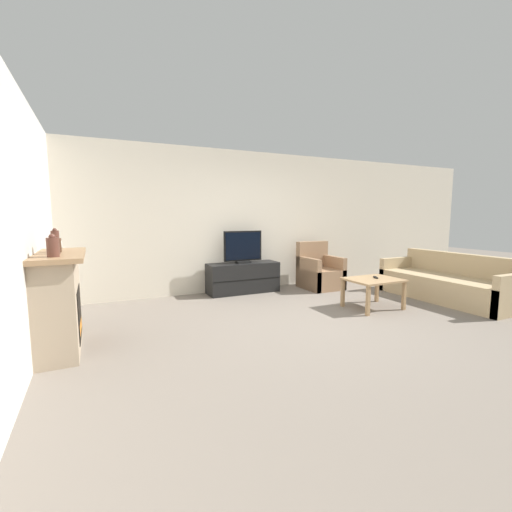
# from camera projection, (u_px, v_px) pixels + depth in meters

# --- Properties ---
(ground_plane) EXTENTS (24.00, 24.00, 0.00)m
(ground_plane) POSITION_uv_depth(u_px,v_px,m) (319.00, 321.00, 4.78)
(ground_plane) COLOR slate
(wall_back) EXTENTS (12.00, 0.06, 2.70)m
(wall_back) POSITION_uv_depth(u_px,v_px,m) (249.00, 221.00, 6.77)
(wall_back) COLOR beige
(wall_back) RESTS_ON ground
(wall_left) EXTENTS (0.06, 12.00, 2.70)m
(wall_left) POSITION_uv_depth(u_px,v_px,m) (21.00, 229.00, 3.17)
(wall_left) COLOR beige
(wall_left) RESTS_ON ground
(fireplace) EXTENTS (0.51, 1.24, 1.07)m
(fireplace) POSITION_uv_depth(u_px,v_px,m) (59.00, 301.00, 3.72)
(fireplace) COLOR tan
(fireplace) RESTS_ON ground
(mantel_vase_left) EXTENTS (0.11, 0.11, 0.23)m
(mantel_vase_left) POSITION_uv_depth(u_px,v_px,m) (53.00, 246.00, 3.31)
(mantel_vase_left) COLOR #512D23
(mantel_vase_left) RESTS_ON fireplace
(mantel_vase_centre_left) EXTENTS (0.08, 0.08, 0.27)m
(mantel_vase_centre_left) POSITION_uv_depth(u_px,v_px,m) (55.00, 242.00, 3.56)
(mantel_vase_centre_left) COLOR #512D23
(mantel_vase_centre_left) RESTS_ON fireplace
(mantel_clock) EXTENTS (0.08, 0.11, 0.15)m
(mantel_clock) POSITION_uv_depth(u_px,v_px,m) (58.00, 245.00, 3.76)
(mantel_clock) COLOR brown
(mantel_clock) RESTS_ON fireplace
(tv_stand) EXTENTS (1.36, 0.46, 0.57)m
(tv_stand) POSITION_uv_depth(u_px,v_px,m) (243.00, 278.00, 6.52)
(tv_stand) COLOR black
(tv_stand) RESTS_ON ground
(tv) EXTENTS (0.76, 0.18, 0.61)m
(tv) POSITION_uv_depth(u_px,v_px,m) (243.00, 248.00, 6.45)
(tv) COLOR black
(tv) RESTS_ON tv_stand
(armchair) EXTENTS (0.70, 0.76, 0.93)m
(armchair) POSITION_uv_depth(u_px,v_px,m) (319.00, 273.00, 6.93)
(armchair) COLOR #937051
(armchair) RESTS_ON ground
(coffee_table) EXTENTS (0.81, 0.64, 0.48)m
(coffee_table) POSITION_uv_depth(u_px,v_px,m) (373.00, 283.00, 5.40)
(coffee_table) COLOR #A37F56
(coffee_table) RESTS_ON ground
(remote) EXTENTS (0.11, 0.15, 0.02)m
(remote) POSITION_uv_depth(u_px,v_px,m) (376.00, 277.00, 5.46)
(remote) COLOR black
(remote) RESTS_ON coffee_table
(couch) EXTENTS (0.91, 2.23, 0.80)m
(couch) POSITION_uv_depth(u_px,v_px,m) (448.00, 284.00, 5.98)
(couch) COLOR tan
(couch) RESTS_ON ground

